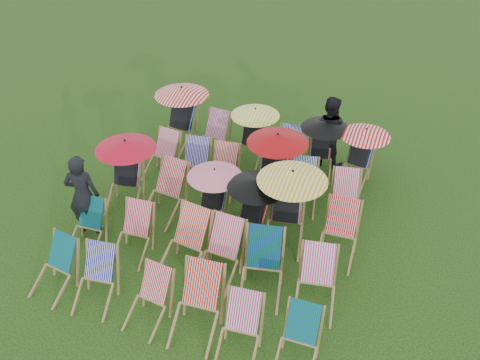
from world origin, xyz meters
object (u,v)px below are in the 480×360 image
(deckchair_5, at_px, (298,343))
(person_left, at_px, (83,195))
(deckchair_29, at_px, (359,154))
(deckchair_0, at_px, (53,268))
(person_rear, at_px, (329,131))

(deckchair_5, relative_size, person_left, 0.52)
(deckchair_29, xyz_separation_m, person_left, (-4.23, -3.31, 0.19))
(deckchair_0, height_order, deckchair_29, deckchair_29)
(deckchair_0, distance_m, deckchair_5, 3.98)
(deckchair_29, bearing_deg, person_left, -134.66)
(person_left, bearing_deg, person_rear, -150.46)
(deckchair_5, distance_m, person_left, 4.52)
(deckchair_5, height_order, person_rear, person_rear)
(deckchair_0, relative_size, deckchair_5, 1.03)
(deckchair_29, relative_size, person_left, 0.73)
(deckchair_5, bearing_deg, person_left, 161.37)
(deckchair_0, relative_size, deckchair_29, 0.74)
(deckchair_29, bearing_deg, person_rear, 158.32)
(deckchair_29, height_order, person_left, person_left)
(person_left, bearing_deg, deckchair_29, -159.17)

